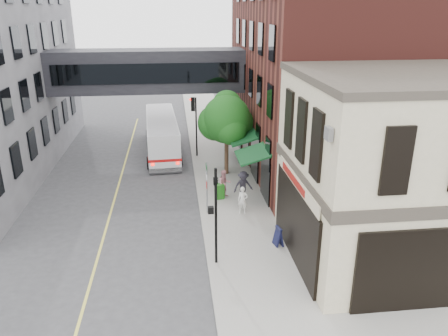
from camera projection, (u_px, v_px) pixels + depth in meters
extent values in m
plane|color=#38383A|center=(211.00, 293.00, 17.72)|extent=(120.00, 120.00, 0.00)
cube|color=gray|center=(222.00, 169.00, 30.95)|extent=(4.00, 60.00, 0.15)
cube|color=#BDB590|center=(410.00, 173.00, 19.14)|extent=(10.00, 8.00, 8.15)
cube|color=#38332B|center=(411.00, 171.00, 19.11)|extent=(10.12, 8.12, 0.50)
cube|color=#38332B|center=(426.00, 75.00, 17.67)|extent=(10.12, 8.12, 0.30)
cube|color=black|center=(295.00, 224.00, 19.37)|extent=(0.14, 6.40, 3.40)
cube|color=black|center=(294.00, 224.00, 19.36)|extent=(0.04, 5.90, 3.00)
cube|color=maroon|center=(293.00, 178.00, 19.24)|extent=(0.03, 3.60, 0.32)
cube|color=#4E1D18|center=(334.00, 66.00, 30.33)|extent=(12.00, 18.00, 14.00)
cube|color=#0D3B20|center=(239.00, 130.00, 29.82)|extent=(1.80, 13.00, 0.40)
cube|color=black|center=(148.00, 71.00, 31.89)|extent=(14.00, 3.00, 3.00)
cube|color=black|center=(147.00, 74.00, 30.45)|extent=(13.00, 0.08, 1.40)
cube|color=black|center=(149.00, 68.00, 33.33)|extent=(13.00, 0.08, 1.40)
cylinder|color=black|center=(216.00, 217.00, 18.79)|extent=(0.12, 0.12, 4.50)
cube|color=black|center=(211.00, 210.00, 18.64)|extent=(0.25, 0.22, 0.30)
imported|color=black|center=(216.00, 177.00, 18.15)|extent=(0.20, 0.16, 1.00)
cylinder|color=black|center=(196.00, 127.00, 32.76)|extent=(0.12, 0.12, 4.50)
cube|color=black|center=(193.00, 123.00, 32.61)|extent=(0.25, 0.22, 0.30)
cube|color=black|center=(193.00, 104.00, 32.12)|extent=(0.28, 0.28, 1.00)
sphere|color=#FF0C05|center=(191.00, 100.00, 31.98)|extent=(0.18, 0.18, 0.18)
cylinder|color=gray|center=(207.00, 188.00, 23.71)|extent=(0.08, 0.08, 3.00)
cube|color=white|center=(206.00, 176.00, 23.46)|extent=(0.03, 0.75, 0.22)
cube|color=#0C591E|center=(206.00, 167.00, 23.27)|extent=(0.03, 0.70, 0.18)
cube|color=#B20C0C|center=(207.00, 185.00, 23.64)|extent=(0.03, 0.30, 0.40)
cylinder|color=#382619|center=(226.00, 154.00, 29.52)|extent=(0.28, 0.28, 2.80)
sphere|color=#144A13|center=(227.00, 119.00, 28.69)|extent=(3.20, 3.20, 3.20)
sphere|color=#144A13|center=(237.00, 123.00, 29.38)|extent=(2.20, 2.20, 2.20)
sphere|color=#144A13|center=(216.00, 123.00, 29.00)|extent=(2.40, 2.40, 2.40)
sphere|color=#144A13|center=(227.00, 105.00, 28.98)|extent=(2.00, 2.00, 2.00)
cube|color=#D8CC4C|center=(115.00, 198.00, 26.49)|extent=(0.12, 40.00, 0.01)
cube|color=silver|center=(162.00, 134.00, 34.37)|extent=(2.81, 10.42, 2.60)
cube|color=black|center=(162.00, 128.00, 34.21)|extent=(2.85, 10.25, 0.94)
cube|color=#B20C0C|center=(162.00, 139.00, 34.52)|extent=(2.87, 10.44, 0.20)
cylinder|color=black|center=(149.00, 163.00, 31.07)|extent=(0.32, 0.91, 0.90)
cylinder|color=black|center=(180.00, 161.00, 31.43)|extent=(0.32, 0.91, 0.90)
cylinder|color=black|center=(148.00, 135.00, 37.69)|extent=(0.32, 0.91, 0.90)
cylinder|color=black|center=(174.00, 134.00, 38.05)|extent=(0.32, 0.91, 0.90)
imported|color=silver|center=(243.00, 200.00, 23.95)|extent=(0.62, 0.46, 1.54)
imported|color=#BF7C82|center=(224.00, 184.00, 26.02)|extent=(0.94, 0.80, 1.68)
imported|color=#24222A|center=(243.00, 186.00, 25.55)|extent=(1.27, 0.89, 1.80)
cube|color=#1A5C15|center=(220.00, 191.00, 25.90)|extent=(0.54, 0.51, 0.92)
cube|color=black|center=(278.00, 236.00, 20.82)|extent=(0.44, 0.59, 0.95)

